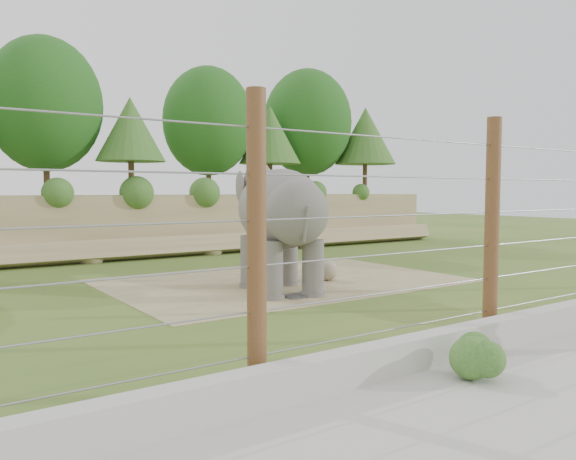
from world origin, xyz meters
TOP-DOWN VIEW (x-y plane):
  - ground at (0.00, 0.00)m, footprint 90.00×90.00m
  - back_embankment at (0.59, 12.68)m, footprint 30.00×5.52m
  - dirt_patch at (0.50, 3.00)m, footprint 10.00×7.00m
  - drain_grate at (-0.50, 0.64)m, footprint 1.00×0.60m
  - elephant at (-0.58, 1.52)m, footprint 2.78×4.53m
  - stone_ball at (1.59, 2.21)m, footprint 0.60×0.60m
  - retaining_wall at (0.00, -5.00)m, footprint 26.00×0.35m
  - barrier_fence at (0.00, -4.50)m, footprint 20.26×0.26m
  - walkway_shrub at (-2.06, -5.80)m, footprint 0.65×0.65m

SIDE VIEW (x-z plane):
  - ground at x=0.00m, z-range 0.00..0.00m
  - dirt_patch at x=0.50m, z-range 0.00..0.02m
  - drain_grate at x=-0.50m, z-range 0.02..0.05m
  - retaining_wall at x=0.00m, z-range 0.00..0.50m
  - stone_ball at x=1.59m, z-range 0.02..0.62m
  - walkway_shrub at x=-2.06m, z-range 0.01..0.66m
  - elephant at x=-0.58m, z-range 0.00..3.41m
  - barrier_fence at x=0.00m, z-range 0.00..4.00m
  - back_embankment at x=0.59m, z-range -0.42..8.35m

